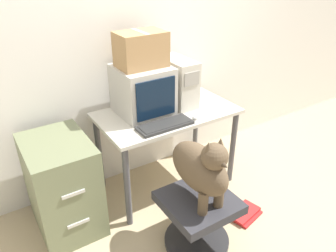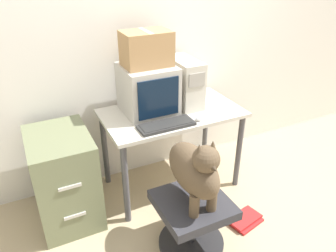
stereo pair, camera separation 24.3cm
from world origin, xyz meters
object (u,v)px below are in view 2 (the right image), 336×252
Objects in this scene: book_stack_floor at (244,220)px; crt_monitor at (148,89)px; office_chair at (192,219)px; cardboard_box at (146,49)px; pc_tower at (184,82)px; keyboard at (166,125)px; dog at (195,169)px; filing_cabinet at (64,178)px.

crt_monitor is at bearing 121.05° from book_stack_floor.
office_chair is 1.33m from cardboard_box.
pc_tower is 1.13× the size of cardboard_box.
book_stack_floor is (0.51, 0.01, -0.24)m from office_chair.
dog reaches higher than keyboard.
book_stack_floor is at bearing -29.20° from filing_cabinet.
office_chair is at bearing 90.00° from dog.
dog is at bearing -177.61° from book_stack_floor.
crt_monitor is at bearing 88.39° from office_chair.
keyboard is (-0.33, -0.32, -0.19)m from pc_tower.
cardboard_box is at bearing 179.99° from pc_tower.
cardboard_box is (-0.34, 0.00, 0.33)m from pc_tower.
crt_monitor is 1.08m from office_chair.
crt_monitor is 1.33m from book_stack_floor.
office_chair is at bearing -113.82° from pc_tower.
crt_monitor is 1.16× the size of cardboard_box.
office_chair is 0.44m from dog.
office_chair is at bearing -178.46° from book_stack_floor.
keyboard is 0.83× the size of dog.
dog is (0.00, -0.01, 0.44)m from office_chair.
cardboard_box is at bearing 120.93° from book_stack_floor.
pc_tower is (0.34, 0.00, 0.00)m from crt_monitor.
crt_monitor reaches higher than dog.
cardboard_box is (0.00, 0.00, 0.34)m from crt_monitor.
dog is 1.09m from filing_cabinet.
cardboard_box is (0.78, 0.11, 0.91)m from filing_cabinet.
cardboard_box reaches higher than dog.
pc_tower reaches higher than filing_cabinet.
office_chair is (-0.02, -0.82, -0.70)m from crt_monitor.
book_stack_floor is (1.26, -0.71, -0.36)m from filing_cabinet.
filing_cabinet is (-0.78, -0.10, -0.58)m from crt_monitor.
pc_tower is at bearing -0.01° from cardboard_box.
office_chair is 0.56m from book_stack_floor.
cardboard_box is (-0.02, 0.32, 0.52)m from keyboard.
filing_cabinet is at bearing 136.29° from office_chair.
keyboard is at bearing -87.10° from crt_monitor.
pc_tower is 0.49m from keyboard.
filing_cabinet is at bearing -172.17° from cardboard_box.
pc_tower is 1.39× the size of book_stack_floor.
dog is 0.71× the size of filing_cabinet.
crt_monitor is at bearing 92.90° from keyboard.
cardboard_box reaches higher than office_chair.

